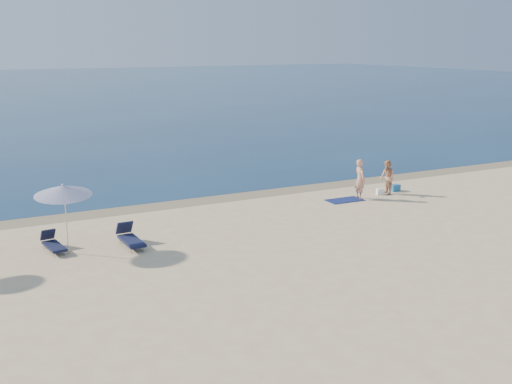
% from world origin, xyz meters
% --- Properties ---
extents(sea, '(240.00, 160.00, 0.01)m').
position_xyz_m(sea, '(0.00, 100.00, 0.00)').
color(sea, '#0B2747').
rests_on(sea, ground).
extents(wet_sand_strip, '(240.00, 1.60, 0.00)m').
position_xyz_m(wet_sand_strip, '(0.00, 19.40, 0.00)').
color(wet_sand_strip, '#847254').
rests_on(wet_sand_strip, ground).
extents(person_left, '(0.53, 0.74, 1.90)m').
position_xyz_m(person_left, '(4.34, 16.28, 0.95)').
color(person_left, tan).
rests_on(person_left, ground).
extents(person_right, '(0.81, 0.94, 1.67)m').
position_xyz_m(person_right, '(6.06, 16.40, 0.84)').
color(person_right, tan).
rests_on(person_right, ground).
extents(beach_towel, '(1.73, 0.98, 0.03)m').
position_xyz_m(beach_towel, '(3.53, 16.33, 0.01)').
color(beach_towel, '#0F184B').
rests_on(beach_towel, ground).
extents(white_bag, '(0.41, 0.37, 0.29)m').
position_xyz_m(white_bag, '(5.78, 16.54, 0.14)').
color(white_bag, white).
rests_on(white_bag, ground).
extents(blue_cooler, '(0.46, 0.34, 0.32)m').
position_xyz_m(blue_cooler, '(6.90, 16.78, 0.16)').
color(blue_cooler, '#1E64A5').
rests_on(blue_cooler, ground).
extents(umbrella_near, '(2.41, 2.43, 2.56)m').
position_xyz_m(umbrella_near, '(-9.57, 14.60, 2.24)').
color(umbrella_near, silver).
rests_on(umbrella_near, ground).
extents(lounger_left, '(0.68, 1.59, 0.68)m').
position_xyz_m(lounger_left, '(-9.97, 15.00, 0.25)').
color(lounger_left, black).
rests_on(lounger_left, ground).
extents(lounger_right, '(0.62, 1.81, 0.79)m').
position_xyz_m(lounger_right, '(-7.38, 14.25, 0.29)').
color(lounger_right, '#141937').
rests_on(lounger_right, ground).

